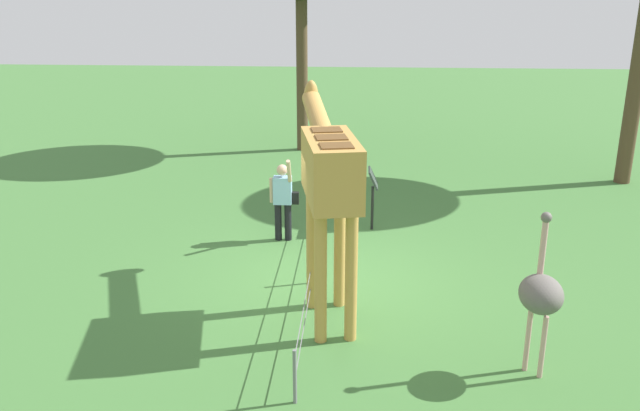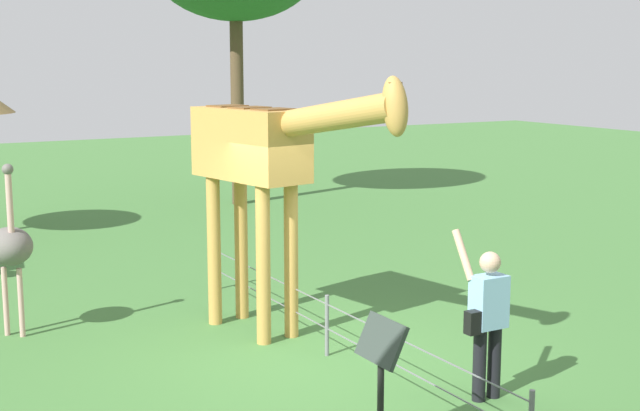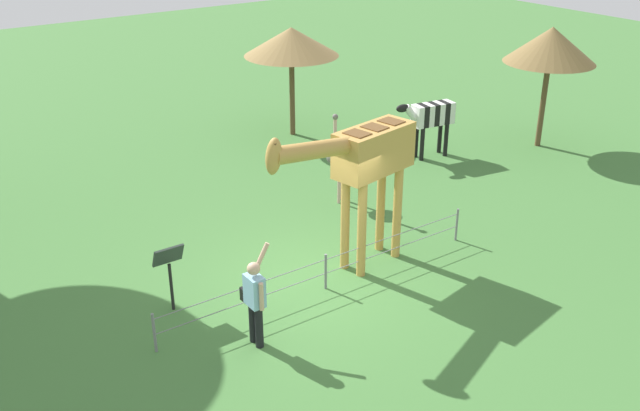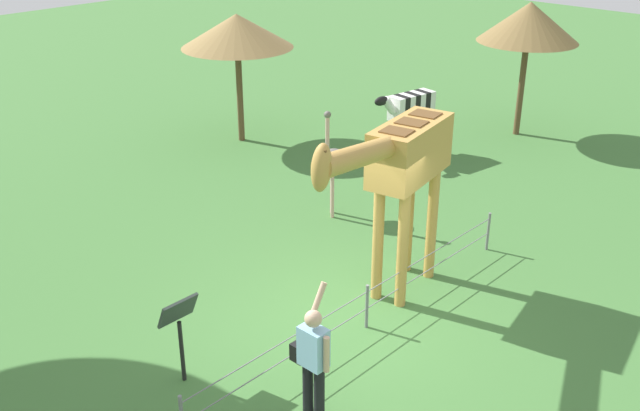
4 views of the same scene
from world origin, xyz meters
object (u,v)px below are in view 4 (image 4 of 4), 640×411
at_px(shade_hut_near, 529,22).
at_px(shade_hut_far, 237,31).
at_px(visitor, 313,356).
at_px(info_sign, 179,322).
at_px(giraffe, 401,166).
at_px(zebra, 409,110).
at_px(ostrich, 332,161).

distance_m(shade_hut_near, shade_hut_far, 7.34).
distance_m(visitor, info_sign, 1.93).
xyz_separation_m(giraffe, zebra, (-5.40, -3.82, -1.13)).
height_order(visitor, ostrich, ostrich).
relative_size(visitor, ostrich, 0.79).
height_order(giraffe, ostrich, giraffe).
bearing_deg(giraffe, shade_hut_far, -113.51).
xyz_separation_m(ostrich, info_sign, (5.36, 2.10, -0.23)).
bearing_deg(info_sign, zebra, -161.53).
bearing_deg(shade_hut_far, zebra, 118.45).
bearing_deg(visitor, shade_hut_far, -126.43).
xyz_separation_m(zebra, shade_hut_near, (-3.28, 1.18, 1.79)).
relative_size(giraffe, ostrich, 1.63).
xyz_separation_m(visitor, zebra, (-8.50, -4.87, 0.26)).
distance_m(visitor, zebra, 9.80).
height_order(visitor, zebra, visitor).
bearing_deg(shade_hut_far, giraffe, 66.49).
distance_m(ostrich, shade_hut_near, 7.37).
height_order(giraffe, shade_hut_far, giraffe).
bearing_deg(giraffe, zebra, -144.77).
height_order(visitor, info_sign, visitor).
xyz_separation_m(giraffe, shade_hut_near, (-8.69, -2.64, 0.66)).
relative_size(giraffe, zebra, 2.00).
height_order(visitor, shade_hut_near, shade_hut_near).
xyz_separation_m(zebra, ostrich, (3.86, 0.98, 0.01)).
relative_size(visitor, shade_hut_near, 0.51).
relative_size(giraffe, info_sign, 2.77).
bearing_deg(info_sign, giraffe, 169.06).
bearing_deg(shade_hut_near, shade_hut_far, -43.08).
xyz_separation_m(giraffe, shade_hut_far, (-3.33, -7.65, 0.53)).
relative_size(zebra, ostrich, 0.81).
height_order(giraffe, info_sign, giraffe).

